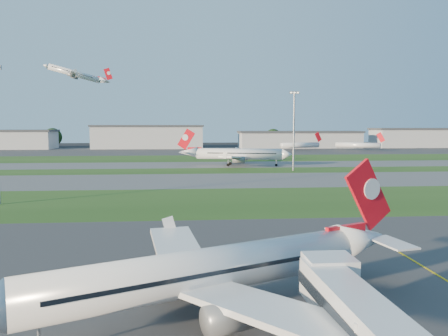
{
  "coord_description": "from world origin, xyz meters",
  "views": [
    {
      "loc": [
        -19.52,
        -32.2,
        14.79
      ],
      "look_at": [
        -12.88,
        47.59,
        7.0
      ],
      "focal_mm": 35.0,
      "sensor_mm": 36.0,
      "label": 1
    }
  ],
  "objects": [
    {
      "name": "ground",
      "position": [
        0.0,
        0.0,
        0.0
      ],
      "size": [
        700.0,
        700.0,
        0.0
      ],
      "primitive_type": "plane",
      "color": "black",
      "rests_on": "ground"
    },
    {
      "name": "apron_near",
      "position": [
        0.0,
        0.0,
        0.01
      ],
      "size": [
        300.0,
        70.0,
        0.01
      ],
      "primitive_type": "cube",
      "color": "#333335",
      "rests_on": "ground"
    },
    {
      "name": "grass_strip_a",
      "position": [
        0.0,
        52.0,
        0.01
      ],
      "size": [
        300.0,
        34.0,
        0.01
      ],
      "primitive_type": "cube",
      "color": "#234316",
      "rests_on": "ground"
    },
    {
      "name": "taxiway_a",
      "position": [
        0.0,
        85.0,
        0.01
      ],
      "size": [
        300.0,
        32.0,
        0.01
      ],
      "primitive_type": "cube",
      "color": "#515154",
      "rests_on": "ground"
    },
    {
      "name": "grass_strip_b",
      "position": [
        0.0,
        110.0,
        0.01
      ],
      "size": [
        300.0,
        18.0,
        0.01
      ],
      "primitive_type": "cube",
      "color": "#234316",
      "rests_on": "ground"
    },
    {
      "name": "taxiway_b",
      "position": [
        0.0,
        132.0,
        0.01
      ],
      "size": [
        300.0,
        26.0,
        0.01
      ],
      "primitive_type": "cube",
      "color": "#515154",
      "rests_on": "ground"
    },
    {
      "name": "grass_strip_c",
      "position": [
        0.0,
        165.0,
        0.01
      ],
      "size": [
        300.0,
        40.0,
        0.01
      ],
      "primitive_type": "cube",
      "color": "#234316",
      "rests_on": "ground"
    },
    {
      "name": "apron_far",
      "position": [
        0.0,
        225.0,
        0.01
      ],
      "size": [
        400.0,
        80.0,
        0.01
      ],
      "primitive_type": "cube",
      "color": "#333335",
      "rests_on": "ground"
    },
    {
      "name": "airliner_parked",
      "position": [
        -18.1,
        0.18,
        3.67
      ],
      "size": [
        31.45,
        26.75,
        10.46
      ],
      "rotation": [
        0.0,
        0.0,
        0.41
      ],
      "color": "white",
      "rests_on": "ground"
    },
    {
      "name": "airliner_taxiing",
      "position": [
        -1.03,
        127.24,
        4.29
      ],
      "size": [
        38.56,
        32.33,
        12.22
      ],
      "rotation": [
        0.0,
        0.0,
        2.91
      ],
      "color": "white",
      "rests_on": "ground"
    },
    {
      "name": "airliner_departing",
      "position": [
        -79.68,
        211.87,
        42.62
      ],
      "size": [
        33.37,
        28.2,
        10.42
      ],
      "rotation": [
        0.0,
        0.0,
        0.1
      ],
      "color": "white"
    },
    {
      "name": "mini_jet_near",
      "position": [
        47.06,
        221.85,
        3.28
      ],
      "size": [
        27.56,
        11.6,
        9.48
      ],
      "rotation": [
        0.0,
        0.0,
        0.34
      ],
      "color": "white",
      "rests_on": "ground"
    },
    {
      "name": "mini_jet_far",
      "position": [
        81.74,
        220.25,
        3.28
      ],
      "size": [
        24.44,
        17.8,
        9.48
      ],
      "rotation": [
        0.0,
        0.0,
        -0.61
      ],
      "color": "white",
      "rests_on": "ground"
    },
    {
      "name": "light_mast_centre",
      "position": [
        15.0,
        108.0,
        14.81
      ],
      "size": [
        3.2,
        0.7,
        25.8
      ],
      "color": "gray",
      "rests_on": "ground"
    },
    {
      "name": "hangar_west",
      "position": [
        -45.0,
        255.0,
        7.64
      ],
      "size": [
        71.4,
        23.0,
        15.2
      ],
      "color": "#A5A7AD",
      "rests_on": "ground"
    },
    {
      "name": "hangar_east",
      "position": [
        55.0,
        255.0,
        5.64
      ],
      "size": [
        81.6,
        23.0,
        11.2
      ],
      "color": "#A5A7AD",
      "rests_on": "ground"
    },
    {
      "name": "hangar_far_east",
      "position": [
        155.0,
        255.0,
        6.64
      ],
      "size": [
        96.9,
        23.0,
        13.2
      ],
      "color": "#A5A7AD",
      "rests_on": "ground"
    },
    {
      "name": "tree_west",
      "position": [
        -110.0,
        270.0,
        7.14
      ],
      "size": [
        12.1,
        12.1,
        13.2
      ],
      "color": "black",
      "rests_on": "ground"
    },
    {
      "name": "tree_mid_west",
      "position": [
        -20.0,
        266.0,
        5.84
      ],
      "size": [
        9.9,
        9.9,
        10.8
      ],
      "color": "black",
      "rests_on": "ground"
    },
    {
      "name": "tree_mid_east",
      "position": [
        40.0,
        269.0,
        6.81
      ],
      "size": [
        11.55,
        11.55,
        12.6
      ],
      "color": "black",
      "rests_on": "ground"
    },
    {
      "name": "tree_east",
      "position": [
        115.0,
        267.0,
        6.16
      ],
      "size": [
        10.45,
        10.45,
        11.4
      ],
      "color": "black",
      "rests_on": "ground"
    }
  ]
}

